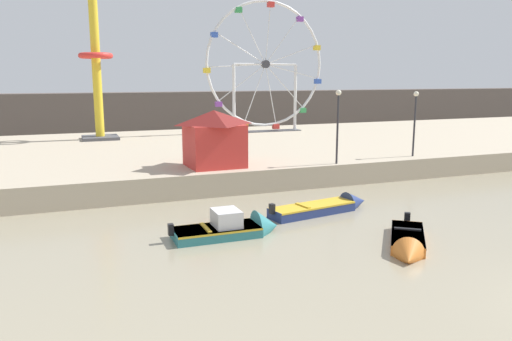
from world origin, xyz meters
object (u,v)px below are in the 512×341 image
motorboat_orange_hull (408,244)px  ferris_wheel_white_frame (265,67)px  drop_tower_yellow_tower (96,66)px  promenade_lamp_near (415,114)px  motorboat_teal_painted (236,228)px  motorboat_navy_blue (327,206)px  promenade_lamp_far (338,116)px  carnival_booth_red_striped (214,137)px

motorboat_orange_hull → ferris_wheel_white_frame: 29.56m
drop_tower_yellow_tower → promenade_lamp_near: bearing=-42.2°
motorboat_orange_hull → promenade_lamp_near: promenade_lamp_near is taller
ferris_wheel_white_frame → promenade_lamp_near: bearing=-78.7°
promenade_lamp_near → motorboat_teal_painted: bearing=-152.5°
motorboat_navy_blue → promenade_lamp_far: bearing=45.9°
promenade_lamp_near → motorboat_orange_hull: bearing=-128.6°
drop_tower_yellow_tower → carnival_booth_red_striped: size_ratio=3.95×
motorboat_navy_blue → carnival_booth_red_striped: size_ratio=1.67×
motorboat_orange_hull → carnival_booth_red_striped: (-3.71, 12.44, 2.71)m
motorboat_navy_blue → ferris_wheel_white_frame: 24.22m
carnival_booth_red_striped → promenade_lamp_far: size_ratio=0.79×
motorboat_navy_blue → carnival_booth_red_striped: bearing=107.2°
carnival_booth_red_striped → promenade_lamp_near: (12.81, -1.01, 1.01)m
motorboat_teal_painted → drop_tower_yellow_tower: bearing=98.4°
motorboat_orange_hull → promenade_lamp_near: bearing=178.3°
carnival_booth_red_striped → drop_tower_yellow_tower: bearing=106.9°
promenade_lamp_near → promenade_lamp_far: (-5.95, -0.70, 0.09)m
ferris_wheel_white_frame → promenade_lamp_near: (3.36, -16.73, -3.19)m
motorboat_navy_blue → drop_tower_yellow_tower: 24.59m
drop_tower_yellow_tower → promenade_lamp_near: drop_tower_yellow_tower is taller
motorboat_orange_hull → motorboat_teal_painted: bearing=-89.3°
motorboat_navy_blue → promenade_lamp_near: (9.29, 5.72, 3.68)m
ferris_wheel_white_frame → carnival_booth_red_striped: 18.82m
carnival_booth_red_striped → promenade_lamp_far: 7.16m
motorboat_teal_painted → promenade_lamp_near: size_ratio=1.11×
carnival_booth_red_striped → motorboat_navy_blue: bearing=-64.0°
carnival_booth_red_striped → motorboat_teal_painted: bearing=-102.4°
promenade_lamp_near → promenade_lamp_far: bearing=-173.3°
motorboat_orange_hull → drop_tower_yellow_tower: size_ratio=0.31×
motorboat_navy_blue → promenade_lamp_far: 7.11m
motorboat_orange_hull → drop_tower_yellow_tower: 29.86m
motorboat_orange_hull → carnival_booth_red_striped: 13.26m
motorboat_teal_painted → motorboat_navy_blue: bearing=19.5°
carnival_booth_red_striped → promenade_lamp_near: promenade_lamp_near is taller
ferris_wheel_white_frame → drop_tower_yellow_tower: 14.58m
ferris_wheel_white_frame → promenade_lamp_near: 17.36m
promenade_lamp_near → carnival_booth_red_striped: bearing=175.5°
motorboat_navy_blue → promenade_lamp_near: size_ratio=1.37×
motorboat_orange_hull → promenade_lamp_far: 11.81m
motorboat_orange_hull → carnival_booth_red_striped: size_ratio=1.24×
motorboat_navy_blue → motorboat_orange_hull: bearing=-98.5°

